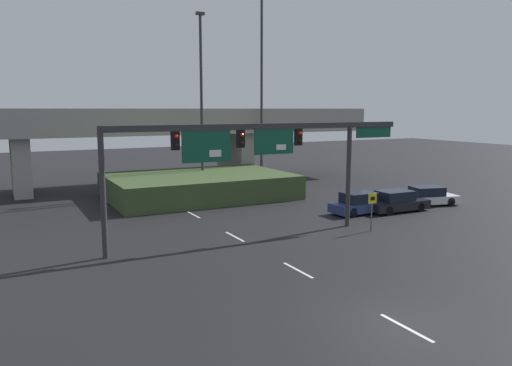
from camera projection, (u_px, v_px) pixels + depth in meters
The scene contains 11 objects.
ground_plane at pixel (393, 321), 16.95m from camera, with size 160.00×160.00×0.00m, color black.
lane_markings at pixel (212, 225), 31.08m from camera, with size 0.14×35.76×0.01m.
signal_gantry at pixel (257, 145), 27.11m from camera, with size 17.95×0.44×6.36m.
speed_limit_sign at pixel (372, 206), 29.17m from camera, with size 0.60×0.11×2.32m.
highway_light_pole_near at pixel (262, 87), 46.51m from camera, with size 0.70×0.36×17.67m.
highway_light_pole_far at pixel (201, 100), 42.21m from camera, with size 0.70×0.36×15.08m.
overpass_bridge at pixel (137, 131), 45.98m from camera, with size 46.87×7.57×7.18m.
grass_embankment at pixel (199, 186), 40.62m from camera, with size 14.26×9.89×1.90m.
parked_sedan_near_right at pixel (360, 204), 34.34m from camera, with size 4.35×1.94×1.48m.
parked_sedan_mid_right at pixel (396, 202), 35.08m from camera, with size 4.66×1.99×1.48m.
parked_sedan_far_right at pixel (428, 196), 37.44m from camera, with size 4.61×2.79×1.39m.
Camera 1 is at (-11.57, -12.11, 7.14)m, focal length 35.00 mm.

